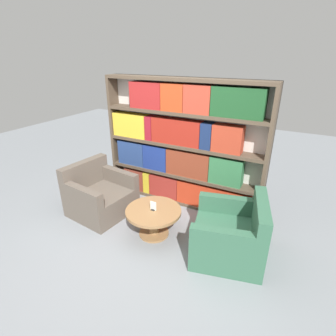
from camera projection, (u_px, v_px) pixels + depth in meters
ground_plane at (142, 242)px, 3.61m from camera, size 14.00×14.00×0.00m
bookshelf at (182, 146)px, 4.22m from camera, size 2.67×0.30×2.07m
armchair_left at (100, 196)px, 4.20m from camera, size 0.94×0.97×0.81m
armchair_right at (231, 236)px, 3.29m from camera, size 1.03×1.05×0.81m
coffee_table at (154, 217)px, 3.65m from camera, size 0.77×0.77×0.41m
table_sign at (153, 206)px, 3.59m from camera, size 0.09×0.06×0.13m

